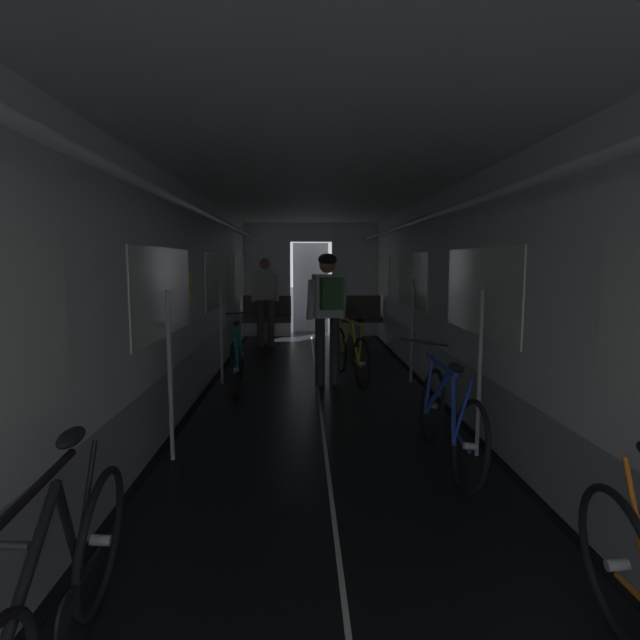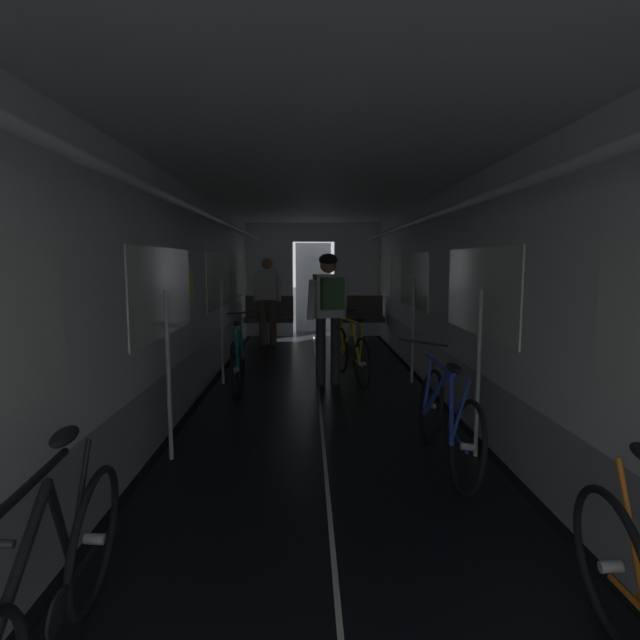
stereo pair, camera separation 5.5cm
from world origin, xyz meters
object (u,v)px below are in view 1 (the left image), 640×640
(bicycle_black, at_px, (55,602))
(person_cyclist_aisle, at_px, (328,304))
(bicycle_teal, at_px, (238,358))
(bicycle_blue, at_px, (448,418))
(bicycle_yellow_in_aisle, at_px, (350,353))
(bench_seat_far_right, at_px, (357,315))
(bench_seat_far_left, at_px, (267,315))
(person_standing_near_bench, at_px, (265,296))

(bicycle_black, height_order, person_cyclist_aisle, person_cyclist_aisle)
(person_cyclist_aisle, bearing_deg, bicycle_teal, -177.25)
(bicycle_teal, xyz_separation_m, bicycle_blue, (2.01, -2.58, -0.00))
(bicycle_black, distance_m, bicycle_yellow_in_aisle, 5.27)
(bench_seat_far_right, bearing_deg, bicycle_blue, -89.33)
(bicycle_teal, distance_m, bicycle_yellow_in_aisle, 1.53)
(bench_seat_far_left, bearing_deg, bicycle_yellow_in_aisle, -67.16)
(bench_seat_far_right, relative_size, person_cyclist_aisle, 0.57)
(bench_seat_far_left, relative_size, bicycle_blue, 0.58)
(bicycle_yellow_in_aisle, xyz_separation_m, person_standing_near_bench, (-1.36, 2.86, 0.59))
(bench_seat_far_left, height_order, person_standing_near_bench, person_standing_near_bench)
(bench_seat_far_left, bearing_deg, person_cyclist_aisle, -73.45)
(bicycle_black, xyz_separation_m, bicycle_teal, (0.07, 4.71, 0.00))
(bench_seat_far_right, relative_size, person_standing_near_bench, 0.58)
(bench_seat_far_left, bearing_deg, bicycle_black, -91.42)
(bicycle_black, xyz_separation_m, bicycle_blue, (2.08, 2.14, -0.00))
(bicycle_blue, bearing_deg, bench_seat_far_right, 90.67)
(bicycle_black, relative_size, bicycle_yellow_in_aisle, 1.02)
(bench_seat_far_left, bearing_deg, bicycle_blue, -73.03)
(person_standing_near_bench, bearing_deg, bicycle_yellow_in_aisle, -64.56)
(bench_seat_far_left, distance_m, bicycle_teal, 3.56)
(bicycle_teal, xyz_separation_m, person_standing_near_bench, (0.14, 3.18, 0.59))
(person_cyclist_aisle, height_order, person_standing_near_bench, person_cyclist_aisle)
(bicycle_black, xyz_separation_m, person_cyclist_aisle, (1.25, 4.77, 0.69))
(bicycle_teal, bearing_deg, bicycle_black, -90.86)
(bicycle_black, height_order, bicycle_yellow_in_aisle, bicycle_black)
(bicycle_teal, relative_size, bicycle_blue, 1.00)
(bicycle_teal, bearing_deg, bicycle_blue, -52.11)
(bench_seat_far_right, height_order, bicycle_black, bench_seat_far_right)
(bench_seat_far_left, distance_m, person_cyclist_aisle, 3.69)
(bench_seat_far_left, distance_m, bicycle_black, 8.27)
(bicycle_blue, relative_size, bicycle_yellow_in_aisle, 1.02)
(bicycle_yellow_in_aisle, bearing_deg, bicycle_teal, -167.84)
(bicycle_yellow_in_aisle, bearing_deg, person_cyclist_aisle, -140.40)
(bench_seat_far_right, bearing_deg, bicycle_black, -103.63)
(person_cyclist_aisle, bearing_deg, bicycle_yellow_in_aisle, 39.60)
(bicycle_black, relative_size, bicycle_teal, 1.00)
(bicycle_yellow_in_aisle, bearing_deg, bench_seat_far_left, 112.84)
(bicycle_black, xyz_separation_m, person_standing_near_bench, (0.21, 7.89, 0.59))
(person_cyclist_aisle, bearing_deg, person_standing_near_bench, 108.38)
(person_cyclist_aisle, bearing_deg, bench_seat_far_right, 77.75)
(bench_seat_far_right, distance_m, bicycle_black, 8.51)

